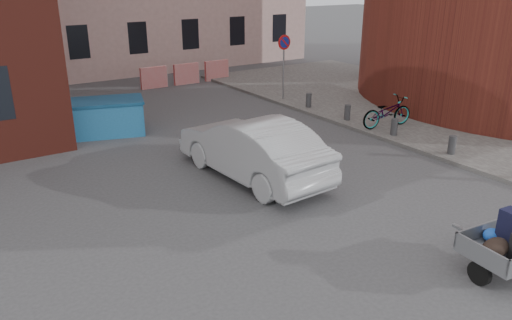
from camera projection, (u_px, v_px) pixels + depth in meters
ground at (322, 227)px, 10.69m from camera, size 120.00×120.00×0.00m
sidewalk at (453, 115)px, 18.98m from camera, size 9.00×24.00×0.12m
no_parking_sign at (284, 54)px, 20.49m from camera, size 0.60×0.09×2.65m
bollards at (394, 127)px, 16.32m from camera, size 0.22×9.02×0.55m
barriers at (186, 74)px, 24.38m from camera, size 4.70×0.18×1.00m
trailer at (510, 244)px, 8.84m from camera, size 1.70×1.88×1.20m
dumpster at (101, 117)px, 16.67m from camera, size 3.11×2.21×1.18m
silver_car at (252, 148)px, 13.09m from camera, size 2.01×4.98×1.61m
bicycle at (387, 112)px, 17.11m from camera, size 2.07×0.95×1.05m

